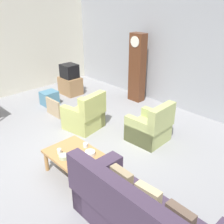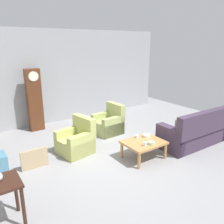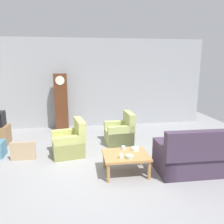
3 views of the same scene
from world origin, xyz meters
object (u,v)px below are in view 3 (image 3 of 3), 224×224
cup_white_porcelain (121,156)px  bowl_shallow_green (129,157)px  armchair_olive_far (120,133)px  armchair_olive_near (70,143)px  cup_blue_rimmed (123,148)px  grandfather_clock (61,102)px  bowl_white_stacked (135,149)px  coffee_table_wood (126,157)px  framed_picture_leaning (23,151)px  couch_floral (206,157)px

cup_white_porcelain → bowl_shallow_green: cup_white_porcelain is taller
armchair_olive_far → cup_white_porcelain: size_ratio=9.39×
armchair_olive_near → armchair_olive_far: bearing=24.6°
cup_white_porcelain → cup_blue_rimmed: cup_white_porcelain is taller
grandfather_clock → bowl_white_stacked: bearing=-61.3°
armchair_olive_near → grandfather_clock: grandfather_clock is taller
grandfather_clock → cup_blue_rimmed: (1.56, -3.20, -0.52)m
coffee_table_wood → cup_blue_rimmed: size_ratio=11.24×
armchair_olive_near → bowl_shallow_green: size_ratio=5.62×
framed_picture_leaning → cup_blue_rimmed: cup_blue_rimmed is taller
cup_white_porcelain → bowl_shallow_green: 0.17m
grandfather_clock → cup_white_porcelain: grandfather_clock is taller
bowl_shallow_green → armchair_olive_far: bearing=84.4°
coffee_table_wood → cup_white_porcelain: bearing=-126.1°
grandfather_clock → bowl_shallow_green: size_ratio=12.15×
couch_floral → bowl_shallow_green: bearing=-179.2°
cup_blue_rimmed → bowl_white_stacked: 0.26m
grandfather_clock → cup_blue_rimmed: grandfather_clock is taller
armchair_olive_near → bowl_white_stacked: (1.47, -1.04, 0.17)m
grandfather_clock → bowl_shallow_green: 4.05m
cup_white_porcelain → bowl_white_stacked: 0.54m
bowl_shallow_green → grandfather_clock: bearing=113.2°
armchair_olive_far → coffee_table_wood: (-0.24, -1.88, 0.07)m
armchair_olive_near → bowl_white_stacked: size_ratio=5.15×
bowl_shallow_green → cup_blue_rimmed: bearing=92.9°
armchair_olive_near → bowl_shallow_green: (1.25, -1.44, 0.17)m
armchair_olive_near → coffee_table_wood: (1.22, -1.22, 0.07)m
armchair_olive_near → armchair_olive_far: 1.60m
grandfather_clock → cup_white_porcelain: bearing=-69.0°
framed_picture_leaning → armchair_olive_near: bearing=8.9°
armchair_olive_far → cup_white_porcelain: bearing=-100.3°
grandfather_clock → bowl_white_stacked: (1.80, -3.29, -0.52)m
cup_white_porcelain → framed_picture_leaning: bearing=150.7°
coffee_table_wood → bowl_shallow_green: bowl_shallow_green is taller
grandfather_clock → cup_blue_rimmed: size_ratio=23.28×
armchair_olive_far → bowl_white_stacked: (0.01, -1.71, 0.17)m
bowl_white_stacked → bowl_shallow_green: bowl_shallow_green is taller
armchair_olive_far → framed_picture_leaning: 2.72m
bowl_white_stacked → cup_white_porcelain: bearing=-136.6°
couch_floral → framed_picture_leaning: couch_floral is taller
armchair_olive_far → coffee_table_wood: size_ratio=0.96×
couch_floral → framed_picture_leaning: bearing=163.1°
armchair_olive_near → cup_blue_rimmed: 1.56m
cup_blue_rimmed → bowl_shallow_green: size_ratio=0.52×
bowl_shallow_green → couch_floral: bearing=0.8°
cup_blue_rimmed → framed_picture_leaning: bearing=161.8°
armchair_olive_far → framed_picture_leaning: armchair_olive_far is taller
couch_floral → bowl_white_stacked: bearing=165.8°
couch_floral → grandfather_clock: 4.96m
grandfather_clock → bowl_white_stacked: 3.79m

